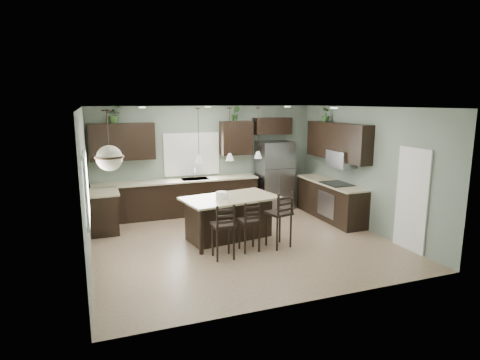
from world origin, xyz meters
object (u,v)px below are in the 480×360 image
at_px(refrigerator, 274,175).
at_px(bar_stool_left, 223,231).
at_px(bar_stool_center, 249,226).
at_px(kitchen_island, 230,218).
at_px(bar_stool_right, 279,219).
at_px(plant_back_left, 114,114).
at_px(serving_dish, 222,195).

distance_m(refrigerator, bar_stool_left, 3.90).
bearing_deg(bar_stool_center, kitchen_island, 97.80).
height_order(bar_stool_left, bar_stool_right, bar_stool_right).
xyz_separation_m(refrigerator, plant_back_left, (-4.10, 0.27, 1.69)).
relative_size(bar_stool_left, bar_stool_right, 0.93).
bearing_deg(refrigerator, plant_back_left, 176.30).
bearing_deg(plant_back_left, bar_stool_left, -63.18).
height_order(refrigerator, serving_dish, refrigerator).
bearing_deg(bar_stool_left, bar_stool_right, 9.82).
distance_m(kitchen_island, serving_dish, 0.57).
bearing_deg(plant_back_left, bar_stool_center, -53.75).
distance_m(kitchen_island, bar_stool_left, 1.09).
relative_size(bar_stool_left, plant_back_left, 2.55).
height_order(refrigerator, bar_stool_right, refrigerator).
bearing_deg(plant_back_left, kitchen_island, -47.17).
distance_m(bar_stool_left, plant_back_left, 4.21).
bearing_deg(serving_dish, bar_stool_right, -37.68).
relative_size(refrigerator, kitchen_island, 0.94).
xyz_separation_m(serving_dish, bar_stool_left, (-0.28, -0.94, -0.46)).
xyz_separation_m(bar_stool_right, plant_back_left, (-2.89, 3.07, 2.03)).
bearing_deg(bar_stool_left, bar_stool_center, 18.79).
relative_size(kitchen_island, bar_stool_right, 1.68).
xyz_separation_m(kitchen_island, bar_stool_right, (0.77, -0.78, 0.12)).
height_order(serving_dish, bar_stool_left, bar_stool_left).
xyz_separation_m(bar_stool_center, plant_back_left, (-2.25, 3.07, 2.10)).
distance_m(refrigerator, plant_back_left, 4.44).
height_order(refrigerator, bar_stool_left, refrigerator).
height_order(serving_dish, plant_back_left, plant_back_left).
distance_m(bar_stool_right, plant_back_left, 4.68).
bearing_deg(refrigerator, bar_stool_right, -113.30).
distance_m(refrigerator, bar_stool_right, 3.08).
bearing_deg(bar_stool_center, refrigerator, 55.02).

